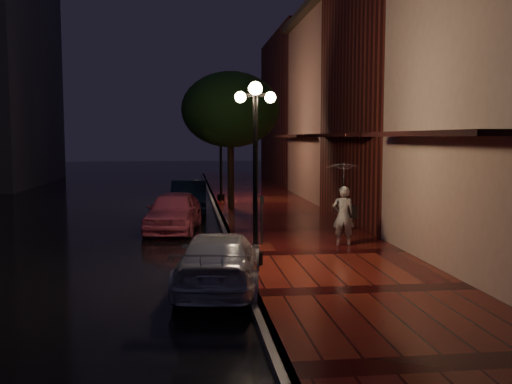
# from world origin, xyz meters

# --- Properties ---
(ground) EXTENTS (120.00, 120.00, 0.00)m
(ground) POSITION_xyz_m (0.00, 0.00, 0.00)
(ground) COLOR black
(ground) RESTS_ON ground
(sidewalk) EXTENTS (4.50, 60.00, 0.15)m
(sidewalk) POSITION_xyz_m (2.25, 0.00, 0.07)
(sidewalk) COLOR #420B0C
(sidewalk) RESTS_ON ground
(curb) EXTENTS (0.25, 60.00, 0.15)m
(curb) POSITION_xyz_m (0.00, 0.00, 0.07)
(curb) COLOR #595451
(curb) RESTS_ON ground
(storefront_mid) EXTENTS (5.00, 8.00, 11.00)m
(storefront_mid) POSITION_xyz_m (7.00, 2.00, 5.50)
(storefront_mid) COLOR #511914
(storefront_mid) RESTS_ON ground
(storefront_far) EXTENTS (5.00, 8.00, 9.00)m
(storefront_far) POSITION_xyz_m (7.00, 10.00, 4.50)
(storefront_far) COLOR #8C5951
(storefront_far) RESTS_ON ground
(storefront_extra) EXTENTS (5.00, 12.00, 10.00)m
(storefront_extra) POSITION_xyz_m (7.00, 20.00, 5.00)
(storefront_extra) COLOR #511914
(storefront_extra) RESTS_ON ground
(streetlamp_near) EXTENTS (0.96, 0.36, 4.31)m
(streetlamp_near) POSITION_xyz_m (0.35, -5.00, 2.60)
(streetlamp_near) COLOR black
(streetlamp_near) RESTS_ON sidewalk
(streetlamp_far) EXTENTS (0.96, 0.36, 4.31)m
(streetlamp_far) POSITION_xyz_m (0.35, 9.00, 2.60)
(streetlamp_far) COLOR black
(streetlamp_far) RESTS_ON sidewalk
(street_tree) EXTENTS (4.16, 4.16, 5.80)m
(street_tree) POSITION_xyz_m (0.61, 5.99, 4.24)
(street_tree) COLOR black
(street_tree) RESTS_ON sidewalk
(pink_car) EXTENTS (2.12, 4.20, 1.37)m
(pink_car) POSITION_xyz_m (-1.72, 1.03, 0.69)
(pink_car) COLOR #CD5473
(pink_car) RESTS_ON ground
(navy_car) EXTENTS (1.56, 4.19, 1.37)m
(navy_car) POSITION_xyz_m (-1.19, 5.62, 0.68)
(navy_car) COLOR black
(navy_car) RESTS_ON ground
(silver_car) EXTENTS (2.20, 4.31, 1.20)m
(silver_car) POSITION_xyz_m (-0.60, -6.61, 0.60)
(silver_car) COLOR #B9B8C1
(silver_car) RESTS_ON ground
(woman_with_umbrella) EXTENTS (0.97, 0.99, 2.34)m
(woman_with_umbrella) POSITION_xyz_m (3.08, -2.92, 1.70)
(woman_with_umbrella) COLOR white
(woman_with_umbrella) RESTS_ON sidewalk
(parking_meter) EXTENTS (0.13, 0.10, 1.36)m
(parking_meter) POSITION_xyz_m (0.87, -2.21, 0.97)
(parking_meter) COLOR black
(parking_meter) RESTS_ON sidewalk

